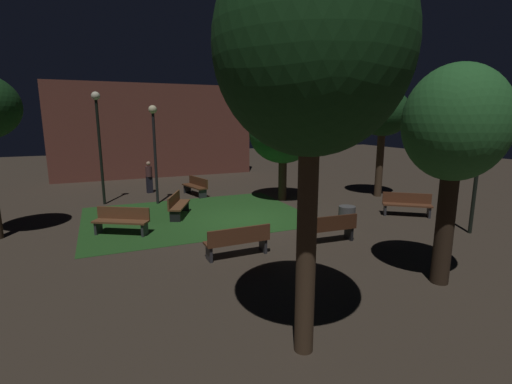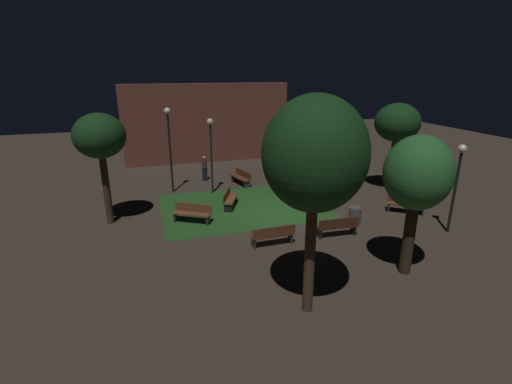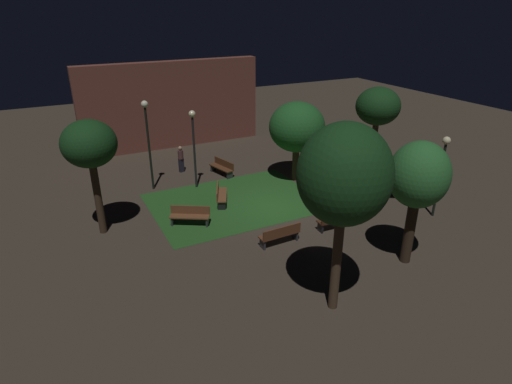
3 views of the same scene
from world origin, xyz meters
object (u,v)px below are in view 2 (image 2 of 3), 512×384
bench_back_row (273,235)px  bench_front_left (229,198)px  lamp_post_path_center (169,137)px  bench_by_lamp (192,213)px  bench_near_trees (338,226)px  lamp_post_near_wall (458,173)px  bench_corner (241,177)px  trash_bin (355,215)px  tree_back_right (397,124)px  lamp_post_plaza_east (211,143)px  tree_back_left (315,156)px  tree_left_canopy (418,175)px  bench_front_right (406,203)px  tree_near_wall (100,138)px  pedestrian (205,168)px  tree_right_canopy (312,140)px

bench_back_row → bench_front_left: bearing=97.7°
lamp_post_path_center → bench_front_left: bearing=-52.3°
bench_back_row → bench_by_lamp: (-2.78, 3.40, 0.00)m
bench_near_trees → lamp_post_near_wall: bearing=-11.8°
bench_corner → trash_bin: size_ratio=2.43×
bench_corner → lamp_post_near_wall: bearing=-54.1°
bench_corner → bench_back_row: bearing=-96.4°
tree_back_right → lamp_post_plaza_east: 10.50m
tree_back_left → lamp_post_path_center: bearing=102.6°
bench_corner → tree_left_canopy: tree_left_canopy is taller
bench_front_left → tree_left_canopy: tree_left_canopy is taller
bench_back_row → bench_near_trees: bearing=0.0°
tree_left_canopy → bench_back_row: bearing=138.5°
bench_front_left → bench_front_right: 8.90m
bench_corner → tree_back_right: size_ratio=0.37×
bench_back_row → bench_near_trees: size_ratio=0.99×
tree_near_wall → bench_corner: bearing=28.3°
tree_left_canopy → bench_corner: bearing=103.4°
bench_by_lamp → bench_back_row: bearing=-50.7°
lamp_post_near_wall → trash_bin: bearing=148.1°
bench_back_row → bench_front_left: (-0.66, 4.89, 0.00)m
bench_by_lamp → bench_front_left: bearing=35.2°
tree_left_canopy → pedestrian: size_ratio=3.04×
bench_front_right → pedestrian: bearing=135.4°
tree_left_canopy → lamp_post_path_center: tree_left_canopy is taller
tree_near_wall → tree_right_canopy: tree_near_wall is taller
pedestrian → lamp_post_near_wall: bearing=-51.1°
tree_back_right → pedestrian: tree_back_right is taller
tree_back_right → lamp_post_path_center: 12.80m
trash_bin → pedestrian: 10.47m
bench_near_trees → tree_back_left: size_ratio=0.29×
tree_back_right → tree_left_canopy: bearing=-123.1°
tree_right_canopy → lamp_post_plaza_east: bearing=164.4°
bench_front_right → trash_bin: bearing=-172.8°
bench_front_left → pedestrian: (-0.40, 5.10, 0.37)m
lamp_post_near_wall → lamp_post_path_center: size_ratio=0.81×
bench_front_left → bench_corner: bearing=65.7°
trash_bin → pedestrian: (-5.49, 8.90, 0.47)m
lamp_post_plaza_east → bench_front_left: bearing=-80.8°
bench_front_right → tree_near_wall: size_ratio=0.34×
bench_back_row → bench_corner: bearing=83.6°
tree_left_canopy → lamp_post_near_wall: 4.75m
bench_corner → tree_near_wall: 9.13m
bench_near_trees → bench_corner: bearing=103.1°
tree_right_canopy → tree_left_canopy: tree_left_canopy is taller
bench_front_right → lamp_post_path_center: lamp_post_path_center is taller
tree_right_canopy → lamp_post_near_wall: 7.71m
bench_front_right → tree_right_canopy: size_ratio=0.39×
trash_bin → bench_corner: bearing=115.1°
bench_near_trees → tree_back_left: tree_back_left is taller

